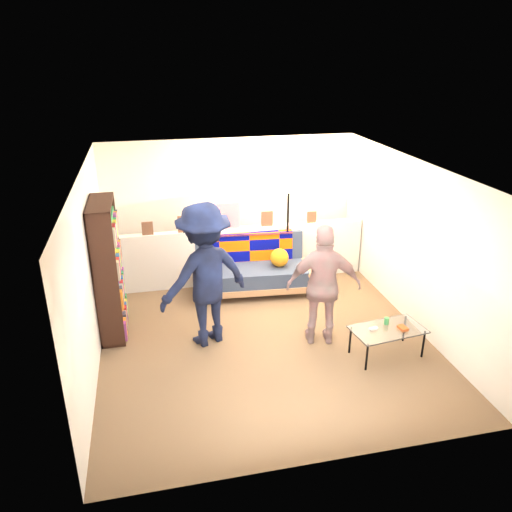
{
  "coord_description": "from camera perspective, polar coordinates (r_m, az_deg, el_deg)",
  "views": [
    {
      "loc": [
        -1.44,
        -6.06,
        3.81
      ],
      "look_at": [
        0.0,
        0.4,
        1.05
      ],
      "focal_mm": 35.0,
      "sensor_mm": 36.0,
      "label": 1
    }
  ],
  "objects": [
    {
      "name": "bookshelf",
      "position": [
        7.26,
        -16.54,
        -1.95
      ],
      "size": [
        0.32,
        0.97,
        1.94
      ],
      "color": "black",
      "rests_on": "ground"
    },
    {
      "name": "person_left",
      "position": [
        6.72,
        -5.88,
        -2.22
      ],
      "size": [
        1.48,
        1.19,
        2.0
      ],
      "primitive_type": "imported",
      "rotation": [
        0.0,
        0.0,
        3.54
      ],
      "color": "black",
      "rests_on": "ground"
    },
    {
      "name": "futon_sofa",
      "position": [
        8.41,
        -0.44,
        -1.39
      ],
      "size": [
        2.0,
        1.07,
        0.83
      ],
      "color": "tan",
      "rests_on": "ground"
    },
    {
      "name": "person_right",
      "position": [
        6.79,
        7.74,
        -3.4
      ],
      "size": [
        1.07,
        0.63,
        1.71
      ],
      "primitive_type": "imported",
      "rotation": [
        0.0,
        0.0,
        2.91
      ],
      "color": "#D3888C",
      "rests_on": "ground"
    },
    {
      "name": "half_wall_ledge",
      "position": [
        8.65,
        -2.02,
        0.12
      ],
      "size": [
        4.45,
        0.15,
        1.0
      ],
      "primitive_type": "cube",
      "color": "silver",
      "rests_on": "ground"
    },
    {
      "name": "ground",
      "position": [
        7.3,
        0.69,
        -8.82
      ],
      "size": [
        5.0,
        5.0,
        0.0
      ],
      "primitive_type": "plane",
      "color": "brown",
      "rests_on": "ground"
    },
    {
      "name": "coffee_table",
      "position": [
        6.87,
        14.87,
        -8.22
      ],
      "size": [
        1.01,
        0.64,
        0.5
      ],
      "color": "black",
      "rests_on": "ground"
    },
    {
      "name": "ledge_decor",
      "position": [
        8.36,
        -3.59,
        4.23
      ],
      "size": [
        2.97,
        0.02,
        0.45
      ],
      "color": "brown",
      "rests_on": "half_wall_ledge"
    },
    {
      "name": "floor_lamp",
      "position": [
        8.46,
        3.63,
        4.57
      ],
      "size": [
        0.39,
        0.31,
        1.68
      ],
      "color": "black",
      "rests_on": "ground"
    },
    {
      "name": "room_shell",
      "position": [
        7.02,
        -0.13,
        4.9
      ],
      "size": [
        4.6,
        5.05,
        2.45
      ],
      "color": "silver",
      "rests_on": "ground"
    }
  ]
}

